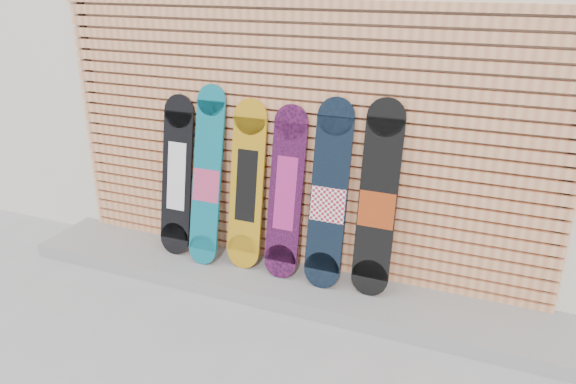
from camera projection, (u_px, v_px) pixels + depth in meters
name	position (u px, v px, depth m)	size (l,w,h in m)	color
ground	(262.00, 337.00, 4.08)	(80.00, 80.00, 0.00)	gray
building	(433.00, 36.00, 6.24)	(12.00, 5.00, 3.60)	beige
concrete_step	(280.00, 282.00, 4.70)	(4.60, 0.70, 0.12)	gray
slat_wall	(294.00, 141.00, 4.52)	(4.26, 0.08, 2.29)	tan
snowboard_0	(177.00, 176.00, 4.89)	(0.29, 0.29, 1.40)	black
snowboard_1	(207.00, 178.00, 4.73)	(0.26, 0.36, 1.51)	#0B6171
snowboard_2	(247.00, 186.00, 4.65)	(0.30, 0.28, 1.42)	#AC7B12
snowboard_3	(286.00, 193.00, 4.51)	(0.28, 0.31, 1.40)	black
snowboard_4	(329.00, 197.00, 4.36)	(0.30, 0.33, 1.49)	black
snowboard_5	(378.00, 201.00, 4.23)	(0.29, 0.29, 1.52)	black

